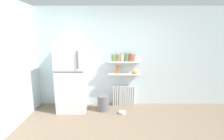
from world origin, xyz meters
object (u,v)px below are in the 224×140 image
refrigerator (71,76)px  storage_jar_0 (113,58)px  vase (116,69)px  storage_jar_3 (126,57)px  trash_bin (103,103)px  storage_jar_2 (122,57)px  storage_jar_5 (135,58)px  shelf_bowl (134,72)px  radiator (123,95)px  storage_jar_4 (131,57)px  pet_food_bowl (122,112)px  storage_jar_1 (117,58)px

refrigerator → storage_jar_0: 1.15m
refrigerator → vase: 1.16m
storage_jar_3 → storage_jar_0: bearing=180.0°
storage_jar_3 → trash_bin: 1.32m
refrigerator → storage_jar_2: 1.36m
storage_jar_5 → trash_bin: bearing=-160.6°
vase → shelf_bowl: 0.47m
radiator → storage_jar_5: (0.29, -0.03, 1.02)m
storage_jar_4 → trash_bin: 1.37m
vase → trash_bin: vase is taller
refrigerator → storage_jar_5: (1.61, 0.22, 0.43)m
storage_jar_3 → storage_jar_4: size_ratio=1.03×
storage_jar_0 → storage_jar_3: size_ratio=0.88×
storage_jar_3 → shelf_bowl: (0.22, 0.00, -0.40)m
storage_jar_2 → storage_jar_5: size_ratio=1.27×
radiator → storage_jar_5: 1.06m
refrigerator → storage_jar_2: refrigerator is taller
trash_bin → pet_food_bowl: size_ratio=2.05×
shelf_bowl → refrigerator: bearing=-172.2°
pet_food_bowl → vase: bearing=104.1°
storage_jar_0 → storage_jar_4: (0.46, 0.00, 0.01)m
storage_jar_3 → shelf_bowl: size_ratio=1.41×
vase → trash_bin: 0.93m
storage_jar_3 → storage_jar_5: bearing=0.0°
radiator → storage_jar_4: 1.06m
shelf_bowl → trash_bin: bearing=-160.3°
storage_jar_1 → storage_jar_4: bearing=0.0°
storage_jar_0 → vase: bearing=0.0°
radiator → shelf_bowl: bearing=-6.3°
trash_bin → storage_jar_2: bearing=31.0°
refrigerator → storage_jar_1: refrigerator is taller
pet_food_bowl → storage_jar_0: bearing=114.6°
storage_jar_0 → storage_jar_4: bearing=0.0°
storage_jar_2 → storage_jar_4: 0.23m
storage_jar_5 → storage_jar_4: bearing=180.0°
storage_jar_0 → storage_jar_5: 0.57m
refrigerator → shelf_bowl: bearing=7.8°
trash_bin → storage_jar_1: bearing=38.1°
radiator → vase: size_ratio=2.77×
trash_bin → pet_food_bowl: trash_bin is taller
storage_jar_2 → shelf_bowl: 0.51m
storage_jar_0 → shelf_bowl: bearing=0.0°
storage_jar_5 → pet_food_bowl: (-0.36, -0.48, -1.28)m
storage_jar_2 → trash_bin: size_ratio=0.54×
storage_jar_5 → pet_food_bowl: bearing=-126.6°
storage_jar_1 → vase: size_ratio=0.90×
storage_jar_4 → storage_jar_5: 0.12m
refrigerator → storage_jar_4: bearing=8.4°
storage_jar_1 → vase: 0.31m
refrigerator → storage_jar_4: refrigerator is taller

